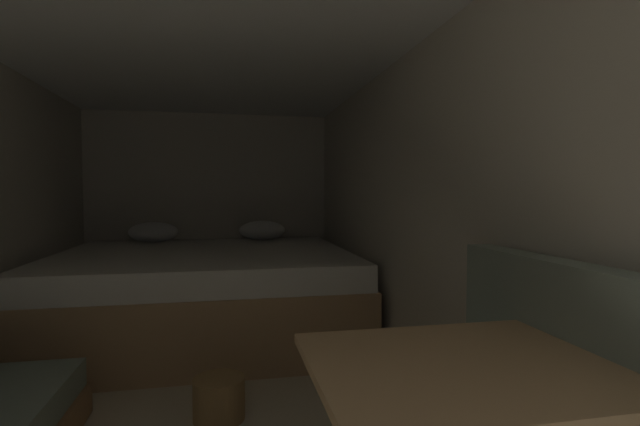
# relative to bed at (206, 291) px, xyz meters

# --- Properties ---
(ground_plane) EXTENTS (6.95, 6.95, 0.00)m
(ground_plane) POSITION_rel_bed_xyz_m (0.00, -1.43, -0.35)
(ground_plane) COLOR beige
(wall_back) EXTENTS (2.53, 0.05, 1.97)m
(wall_back) POSITION_rel_bed_xyz_m (0.00, 1.07, 0.64)
(wall_back) COLOR beige
(wall_back) RESTS_ON ground
(wall_right) EXTENTS (0.05, 4.95, 1.97)m
(wall_right) POSITION_rel_bed_xyz_m (1.24, -1.43, 0.64)
(wall_right) COLOR beige
(wall_right) RESTS_ON ground
(ceiling_slab) EXTENTS (2.53, 4.95, 0.05)m
(ceiling_slab) POSITION_rel_bed_xyz_m (0.00, -1.43, 1.65)
(ceiling_slab) COLOR white
(ceiling_slab) RESTS_ON wall_left
(bed) EXTENTS (2.31, 2.01, 0.88)m
(bed) POSITION_rel_bed_xyz_m (0.00, 0.00, 0.00)
(bed) COLOR tan
(bed) RESTS_ON ground
(dinette_table) EXTENTS (0.80, 0.61, 0.74)m
(dinette_table) POSITION_rel_bed_xyz_m (0.76, -2.80, 0.30)
(dinette_table) COLOR tan
(dinette_table) RESTS_ON ground
(wicker_basket) EXTENTS (0.26, 0.26, 0.21)m
(wicker_basket) POSITION_rel_bed_xyz_m (0.13, -1.48, -0.24)
(wicker_basket) COLOR olive
(wicker_basket) RESTS_ON ground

